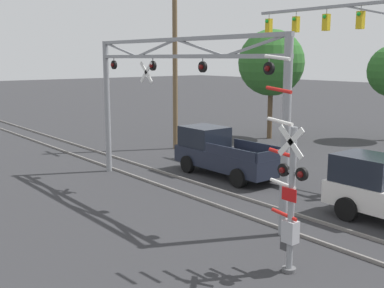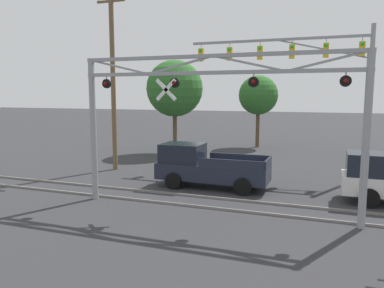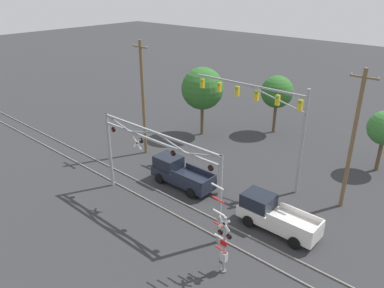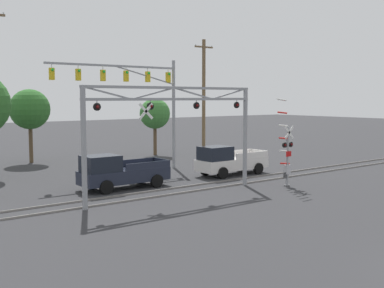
# 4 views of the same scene
# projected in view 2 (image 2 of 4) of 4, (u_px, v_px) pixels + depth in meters

# --- Properties ---
(rail_track_near) EXTENTS (80.00, 0.08, 0.10)m
(rail_track_near) POSITION_uv_depth(u_px,v_px,m) (214.00, 208.00, 14.83)
(rail_track_near) COLOR gray
(rail_track_near) RESTS_ON ground_plane
(rail_track_far) EXTENTS (80.00, 0.08, 0.10)m
(rail_track_far) POSITION_uv_depth(u_px,v_px,m) (223.00, 199.00, 16.17)
(rail_track_far) COLOR gray
(rail_track_far) RESTS_ON ground_plane
(crossing_gantry) EXTENTS (10.90, 0.29, 6.01)m
(crossing_gantry) POSITION_uv_depth(u_px,v_px,m) (212.00, 107.00, 14.04)
(crossing_gantry) COLOR gray
(crossing_gantry) RESTS_ON ground_plane
(traffic_signal_span) EXTENTS (10.15, 0.39, 8.21)m
(traffic_signal_span) POSITION_uv_depth(u_px,v_px,m) (316.00, 70.00, 20.77)
(traffic_signal_span) COLOR gray
(traffic_signal_span) RESTS_ON ground_plane
(pickup_truck_lead) EXTENTS (5.43, 2.08, 2.10)m
(pickup_truck_lead) POSITION_uv_depth(u_px,v_px,m) (205.00, 167.00, 18.31)
(pickup_truck_lead) COLOR #1E2333
(pickup_truck_lead) RESTS_ON ground_plane
(utility_pole_left) EXTENTS (1.80, 0.28, 10.43)m
(utility_pole_left) POSITION_uv_depth(u_px,v_px,m) (113.00, 80.00, 22.03)
(utility_pole_left) COLOR brown
(utility_pole_left) RESTS_ON ground_plane
(background_tree_beyond_span) EXTENTS (4.28, 4.28, 7.10)m
(background_tree_beyond_span) POSITION_uv_depth(u_px,v_px,m) (175.00, 89.00, 28.30)
(background_tree_beyond_span) COLOR brown
(background_tree_beyond_span) RESTS_ON ground_plane
(background_tree_far_left_verge) EXTENTS (3.32, 3.32, 6.11)m
(background_tree_far_left_verge) POSITION_uv_depth(u_px,v_px,m) (258.00, 95.00, 31.70)
(background_tree_far_left_verge) COLOR brown
(background_tree_far_left_verge) RESTS_ON ground_plane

